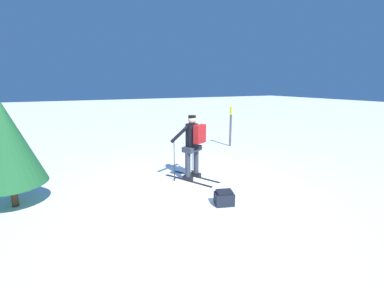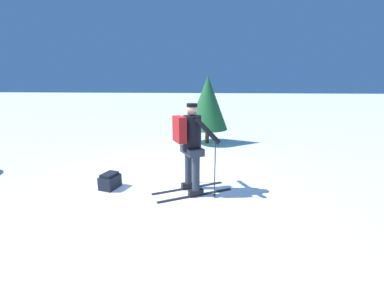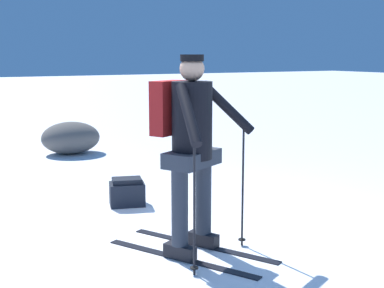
{
  "view_description": "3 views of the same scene",
  "coord_description": "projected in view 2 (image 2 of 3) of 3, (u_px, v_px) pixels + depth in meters",
  "views": [
    {
      "loc": [
        2.87,
        5.67,
        2.65
      ],
      "look_at": [
        -0.18,
        -0.52,
        1.02
      ],
      "focal_mm": 24.0,
      "sensor_mm": 36.0,
      "label": 1
    },
    {
      "loc": [
        -5.07,
        -0.9,
        2.25
      ],
      "look_at": [
        -0.18,
        -0.52,
        1.02
      ],
      "focal_mm": 24.0,
      "sensor_mm": 36.0,
      "label": 2
    },
    {
      "loc": [
        -2.46,
        -4.67,
        1.82
      ],
      "look_at": [
        -0.18,
        -0.52,
        1.02
      ],
      "focal_mm": 50.0,
      "sensor_mm": 36.0,
      "label": 3
    }
  ],
  "objects": [
    {
      "name": "ground_plane",
      "position": [
        168.0,
        187.0,
        5.52
      ],
      "size": [
        80.0,
        80.0,
        0.0
      ],
      "primitive_type": "plane",
      "color": "white"
    },
    {
      "name": "skier",
      "position": [
        191.0,
        142.0,
        5.03
      ],
      "size": [
        1.2,
        1.64,
        1.82
      ],
      "color": "black",
      "rests_on": "ground_plane"
    },
    {
      "name": "dropped_backpack",
      "position": [
        110.0,
        181.0,
        5.45
      ],
      "size": [
        0.48,
        0.41,
        0.34
      ],
      "color": "black",
      "rests_on": "ground_plane"
    },
    {
      "name": "pine_tree",
      "position": [
        208.0,
        103.0,
        9.04
      ],
      "size": [
        1.44,
        1.44,
        2.4
      ],
      "color": "#4C331E",
      "rests_on": "ground_plane"
    }
  ]
}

